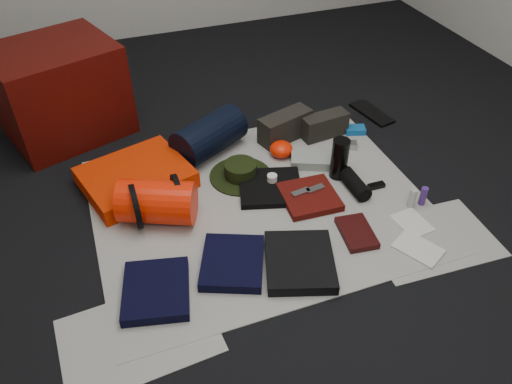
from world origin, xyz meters
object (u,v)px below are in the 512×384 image
object	(u,v)px
stuff_sack	(157,202)
navy_duffel	(209,136)
red_cabinet	(60,91)
sleeping_pad	(136,178)
paperback_book	(357,233)
compact_camera	(348,145)
water_bottle	(340,159)

from	to	relation	value
stuff_sack	navy_duffel	size ratio (longest dim) A/B	0.87
red_cabinet	stuff_sack	distance (m)	1.01
sleeping_pad	paperback_book	size ratio (longest dim) A/B	2.37
sleeping_pad	compact_camera	xyz separation A→B (m)	(1.19, -0.08, -0.03)
red_cabinet	paperback_book	xyz separation A→B (m)	(1.17, -1.37, -0.24)
navy_duffel	water_bottle	xyz separation A→B (m)	(0.57, -0.44, 0.01)
sleeping_pad	water_bottle	distance (m)	1.05
navy_duffel	paperback_book	size ratio (longest dim) A/B	1.88
red_cabinet	water_bottle	bearing A→B (deg)	-55.09
sleeping_pad	navy_duffel	xyz separation A→B (m)	(0.44, 0.15, 0.06)
red_cabinet	paperback_book	bearing A→B (deg)	-68.43
navy_duffel	compact_camera	bearing A→B (deg)	-46.19
paperback_book	sleeping_pad	bearing A→B (deg)	148.52
sleeping_pad	water_bottle	size ratio (longest dim) A/B	2.28
sleeping_pad	red_cabinet	bearing A→B (deg)	113.35
water_bottle	paperback_book	world-z (taller)	water_bottle
water_bottle	navy_duffel	bearing A→B (deg)	142.13
red_cabinet	compact_camera	bearing A→B (deg)	-45.51
stuff_sack	compact_camera	distance (m)	1.15
stuff_sack	paperback_book	distance (m)	0.94
red_cabinet	sleeping_pad	xyz separation A→B (m)	(0.28, -0.65, -0.21)
sleeping_pad	compact_camera	distance (m)	1.19
compact_camera	paperback_book	distance (m)	0.70
red_cabinet	stuff_sack	size ratio (longest dim) A/B	1.80
sleeping_pad	stuff_sack	size ratio (longest dim) A/B	1.45
navy_duffel	stuff_sack	bearing A→B (deg)	-159.43
navy_duffel	compact_camera	distance (m)	0.79
red_cabinet	stuff_sack	xyz separation A→B (m)	(0.34, -0.94, -0.15)
compact_camera	red_cabinet	bearing A→B (deg)	177.67
paperback_book	navy_duffel	bearing A→B (deg)	124.85
stuff_sack	paperback_book	size ratio (longest dim) A/B	1.63
compact_camera	water_bottle	bearing A→B (deg)	-105.97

